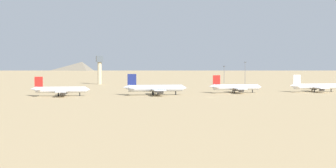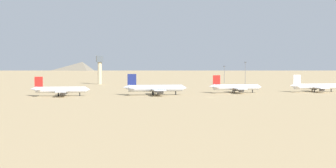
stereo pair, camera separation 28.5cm
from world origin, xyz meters
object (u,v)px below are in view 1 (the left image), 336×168
object	(u,v)px
parked_jet_white_4	(315,86)
light_pole_east	(224,73)
parked_jet_red_3	(235,87)
control_tower	(100,67)
parked_jet_red_1	(60,90)
parked_jet_navy_2	(155,88)
light_pole_mid	(245,71)

from	to	relation	value
parked_jet_white_4	light_pole_east	xyz separation A→B (m)	(-8.36, 136.92, 4.90)
parked_jet_red_3	parked_jet_white_4	distance (m)	50.16
light_pole_east	control_tower	bearing A→B (deg)	179.03
parked_jet_red_1	parked_jet_red_3	world-z (taller)	parked_jet_red_1
parked_jet_red_1	parked_jet_navy_2	xyz separation A→B (m)	(51.08, -4.24, 0.42)
parked_jet_white_4	light_pole_east	bearing A→B (deg)	100.99
control_tower	light_pole_mid	world-z (taller)	control_tower
parked_jet_navy_2	control_tower	xyz separation A→B (m)	(-11.57, 144.37, 9.74)
parked_jet_red_3	light_pole_mid	bearing A→B (deg)	72.26
parked_jet_red_1	control_tower	size ratio (longest dim) A/B	1.41
parked_jet_red_1	parked_jet_red_3	bearing A→B (deg)	10.01
parked_jet_red_3	parked_jet_white_4	world-z (taller)	parked_jet_red_3
parked_jet_navy_2	parked_jet_red_3	size ratio (longest dim) A/B	1.12
light_pole_east	parked_jet_navy_2	bearing A→B (deg)	-122.84
control_tower	light_pole_east	size ratio (longest dim) A/B	1.58
light_pole_east	parked_jet_red_1	bearing A→B (deg)	-135.97
light_pole_mid	light_pole_east	distance (m)	23.12
parked_jet_white_4	light_pole_mid	bearing A→B (deg)	96.52
parked_jet_navy_2	light_pole_mid	bearing A→B (deg)	56.32
parked_jet_navy_2	parked_jet_red_3	distance (m)	50.98
control_tower	light_pole_east	bearing A→B (deg)	-0.97
light_pole_mid	parked_jet_red_3	bearing A→B (deg)	-114.59
parked_jet_red_3	control_tower	xyz separation A→B (m)	(-61.89, 136.19, 10.16)
light_pole_mid	light_pole_east	size ratio (longest dim) A/B	1.24
parked_jet_white_4	light_pole_mid	distance (m)	116.54
control_tower	parked_jet_red_3	bearing A→B (deg)	-65.56
parked_jet_white_4	control_tower	distance (m)	178.55
light_pole_mid	parked_jet_white_4	bearing A→B (deg)	-90.98
parked_jet_red_3	parked_jet_red_1	bearing A→B (deg)	-170.93
parked_jet_red_1	light_pole_east	world-z (taller)	light_pole_east
parked_jet_navy_2	parked_jet_white_4	world-z (taller)	parked_jet_navy_2
parked_jet_red_3	parked_jet_navy_2	bearing A→B (deg)	-163.92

